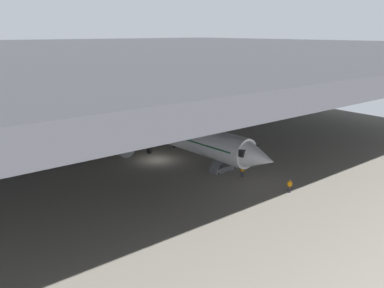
{
  "coord_description": "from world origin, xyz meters",
  "views": [
    {
      "loc": [
        -28.9,
        -45.04,
        18.05
      ],
      "look_at": [
        3.66,
        -3.62,
        2.61
      ],
      "focal_mm": 36.07,
      "sensor_mm": 36.0,
      "label": 1
    }
  ],
  "objects_px": {
    "boarding_stairs": "(223,165)",
    "crew_worker_by_stairs": "(242,170)",
    "airplane_main": "(171,132)",
    "crew_worker_near_nose": "(290,185)",
    "baggage_tug": "(170,135)",
    "traffic_cone_orange": "(290,188)"
  },
  "relations": [
    {
      "from": "airplane_main",
      "to": "boarding_stairs",
      "type": "xyz_separation_m",
      "value": [
        1.28,
        -10.42,
        -2.78
      ]
    },
    {
      "from": "crew_worker_by_stairs",
      "to": "crew_worker_near_nose",
      "type": "bearing_deg",
      "value": -84.12
    },
    {
      "from": "airplane_main",
      "to": "baggage_tug",
      "type": "xyz_separation_m",
      "value": [
        5.33,
        7.84,
        -2.99
      ]
    },
    {
      "from": "airplane_main",
      "to": "crew_worker_by_stairs",
      "type": "bearing_deg",
      "value": -83.73
    },
    {
      "from": "airplane_main",
      "to": "crew_worker_near_nose",
      "type": "height_order",
      "value": "airplane_main"
    },
    {
      "from": "boarding_stairs",
      "to": "crew_worker_near_nose",
      "type": "xyz_separation_m",
      "value": [
        0.95,
        -10.28,
        0.19
      ]
    },
    {
      "from": "boarding_stairs",
      "to": "crew_worker_by_stairs",
      "type": "xyz_separation_m",
      "value": [
        0.23,
        -3.34,
        0.17
      ]
    },
    {
      "from": "crew_worker_near_nose",
      "to": "traffic_cone_orange",
      "type": "bearing_deg",
      "value": 36.02
    },
    {
      "from": "crew_worker_near_nose",
      "to": "traffic_cone_orange",
      "type": "xyz_separation_m",
      "value": [
        0.67,
        0.49,
        -0.64
      ]
    },
    {
      "from": "crew_worker_near_nose",
      "to": "baggage_tug",
      "type": "distance_m",
      "value": 28.71
    },
    {
      "from": "boarding_stairs",
      "to": "crew_worker_by_stairs",
      "type": "distance_m",
      "value": 3.35
    },
    {
      "from": "airplane_main",
      "to": "boarding_stairs",
      "type": "height_order",
      "value": "airplane_main"
    },
    {
      "from": "crew_worker_near_nose",
      "to": "crew_worker_by_stairs",
      "type": "height_order",
      "value": "crew_worker_near_nose"
    },
    {
      "from": "airplane_main",
      "to": "baggage_tug",
      "type": "distance_m",
      "value": 9.94
    },
    {
      "from": "crew_worker_near_nose",
      "to": "baggage_tug",
      "type": "bearing_deg",
      "value": 83.79
    },
    {
      "from": "boarding_stairs",
      "to": "crew_worker_near_nose",
      "type": "relative_size",
      "value": 2.89
    },
    {
      "from": "boarding_stairs",
      "to": "crew_worker_by_stairs",
      "type": "relative_size",
      "value": 2.94
    },
    {
      "from": "airplane_main",
      "to": "boarding_stairs",
      "type": "distance_m",
      "value": 10.86
    },
    {
      "from": "crew_worker_near_nose",
      "to": "crew_worker_by_stairs",
      "type": "xyz_separation_m",
      "value": [
        -0.71,
        6.94,
        -0.02
      ]
    },
    {
      "from": "crew_worker_by_stairs",
      "to": "airplane_main",
      "type": "bearing_deg",
      "value": 96.27
    },
    {
      "from": "crew_worker_by_stairs",
      "to": "baggage_tug",
      "type": "distance_m",
      "value": 21.94
    },
    {
      "from": "airplane_main",
      "to": "traffic_cone_orange",
      "type": "bearing_deg",
      "value": -81.86
    }
  ]
}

